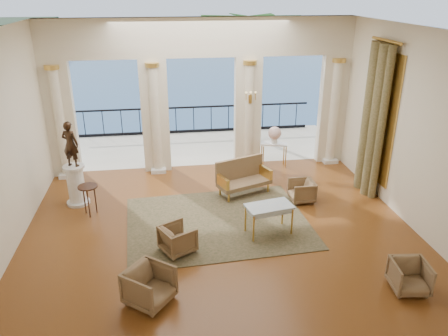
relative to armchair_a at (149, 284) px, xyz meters
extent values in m
plane|color=#4F2A0A|center=(1.59, 2.38, -0.38)|extent=(9.00, 9.00, 0.00)
plane|color=#F6EBCE|center=(1.59, -1.62, 1.87)|extent=(9.00, 0.00, 9.00)
plane|color=#F6EBCE|center=(6.09, 2.38, 1.87)|extent=(0.00, 8.00, 8.00)
plane|color=white|center=(1.59, 2.38, 4.12)|extent=(9.00, 9.00, 0.00)
cube|color=beige|center=(1.59, 6.23, 3.57)|extent=(9.00, 0.30, 1.10)
cube|color=beige|center=(-2.51, 6.23, 1.32)|extent=(0.80, 0.30, 3.40)
cylinder|color=beige|center=(-2.51, 6.05, 1.22)|extent=(0.28, 0.28, 3.20)
cylinder|color=gold|center=(-2.51, 6.05, 2.87)|extent=(0.40, 0.40, 0.12)
cube|color=silver|center=(-2.51, 6.05, -0.32)|extent=(0.45, 0.45, 0.12)
cube|color=beige|center=(0.19, 6.23, 1.32)|extent=(0.80, 0.30, 3.40)
cylinder|color=beige|center=(0.19, 6.05, 1.22)|extent=(0.28, 0.28, 3.20)
cylinder|color=gold|center=(0.19, 6.05, 2.87)|extent=(0.40, 0.40, 0.12)
cube|color=silver|center=(0.19, 6.05, -0.32)|extent=(0.45, 0.45, 0.12)
cube|color=beige|center=(2.99, 6.23, 1.32)|extent=(0.80, 0.30, 3.40)
cylinder|color=beige|center=(2.99, 6.05, 1.22)|extent=(0.28, 0.28, 3.20)
cylinder|color=gold|center=(2.99, 6.05, 2.87)|extent=(0.40, 0.40, 0.12)
cube|color=silver|center=(2.99, 6.05, -0.32)|extent=(0.45, 0.45, 0.12)
cube|color=beige|center=(5.69, 6.23, 1.32)|extent=(0.80, 0.30, 3.40)
cylinder|color=beige|center=(5.69, 6.05, 1.22)|extent=(0.28, 0.28, 3.20)
cylinder|color=gold|center=(5.69, 6.05, 2.87)|extent=(0.40, 0.40, 0.12)
cube|color=silver|center=(5.69, 6.05, -0.32)|extent=(0.45, 0.45, 0.12)
cube|color=beige|center=(1.59, 8.18, -0.43)|extent=(10.00, 3.60, 0.10)
cube|color=black|center=(1.59, 9.78, 0.62)|extent=(9.00, 0.06, 0.06)
cube|color=black|center=(1.59, 9.78, -0.33)|extent=(9.00, 0.06, 0.10)
cylinder|color=black|center=(1.59, 9.78, 0.12)|extent=(0.03, 0.03, 1.00)
cylinder|color=black|center=(-2.51, 9.78, 0.12)|extent=(0.03, 0.03, 1.00)
cylinder|color=black|center=(5.69, 9.78, 0.12)|extent=(0.03, 0.03, 1.00)
cylinder|color=#4C3823|center=(3.59, 8.98, 1.72)|extent=(0.20, 0.20, 4.20)
plane|color=#1D5383|center=(1.59, 62.38, -6.38)|extent=(160.00, 160.00, 0.00)
cylinder|color=#4D4B24|center=(5.89, 3.43, 1.62)|extent=(0.26, 0.26, 4.00)
cylinder|color=#4D4B24|center=(5.85, 3.88, 1.62)|extent=(0.32, 0.32, 4.00)
cylinder|color=#4D4B24|center=(5.89, 4.33, 1.62)|extent=(0.26, 0.26, 4.00)
cylinder|color=gold|center=(5.94, 3.88, 3.67)|extent=(0.08, 1.40, 0.08)
cube|color=gold|center=(6.06, 3.88, 1.72)|extent=(0.04, 1.60, 3.40)
cube|color=gold|center=(2.99, 5.91, 1.82)|extent=(0.10, 0.04, 0.25)
cylinder|color=gold|center=(2.85, 5.83, 1.92)|extent=(0.02, 0.02, 0.22)
cylinder|color=gold|center=(2.99, 5.83, 1.92)|extent=(0.02, 0.02, 0.22)
cylinder|color=gold|center=(3.13, 5.83, 1.92)|extent=(0.02, 0.02, 0.22)
cube|color=#2E351C|center=(1.58, 2.67, -0.37)|extent=(4.47, 3.57, 0.02)
imported|color=#4A3821|center=(0.00, 0.00, 0.00)|extent=(1.01, 1.02, 0.77)
imported|color=#4A3821|center=(4.79, -0.36, -0.05)|extent=(0.72, 0.68, 0.67)
imported|color=#4A3821|center=(3.94, 3.49, -0.07)|extent=(0.58, 0.62, 0.64)
imported|color=#4A3821|center=(0.58, 1.57, -0.05)|extent=(0.84, 0.86, 0.67)
cube|color=#4A3821|center=(2.51, 4.12, -0.06)|extent=(1.57, 1.08, 0.11)
cube|color=#4A3821|center=(2.41, 4.38, 0.29)|extent=(1.39, 0.60, 0.59)
cube|color=gold|center=(1.87, 3.87, 0.14)|extent=(0.29, 0.59, 0.28)
cube|color=gold|center=(3.14, 4.36, 0.14)|extent=(0.29, 0.59, 0.28)
cylinder|color=gold|center=(2.01, 3.67, -0.25)|extent=(0.05, 0.05, 0.27)
cylinder|color=gold|center=(3.18, 4.12, -0.25)|extent=(0.05, 0.05, 0.27)
cylinder|color=gold|center=(1.84, 4.11, -0.25)|extent=(0.05, 0.05, 0.27)
cylinder|color=gold|center=(3.01, 4.56, -0.25)|extent=(0.05, 0.05, 0.27)
cube|color=#AEC4D8|center=(2.67, 2.02, 0.31)|extent=(1.14, 0.76, 0.05)
cylinder|color=gold|center=(2.26, 1.69, -0.05)|extent=(0.04, 0.04, 0.67)
cylinder|color=gold|center=(3.19, 1.88, -0.05)|extent=(0.04, 0.04, 0.67)
cylinder|color=gold|center=(2.16, 2.16, -0.05)|extent=(0.04, 0.04, 0.67)
cylinder|color=gold|center=(3.09, 2.34, -0.05)|extent=(0.04, 0.04, 0.67)
cylinder|color=silver|center=(-1.91, 4.18, -0.34)|extent=(0.59, 0.59, 0.08)
cylinder|color=silver|center=(-1.91, 4.18, 0.15)|extent=(0.43, 0.43, 0.94)
cylinder|color=silver|center=(-1.91, 4.18, 0.66)|extent=(0.55, 0.55, 0.06)
imported|color=black|center=(-1.91, 4.18, 1.28)|extent=(0.50, 0.42, 1.17)
cube|color=silver|center=(3.79, 5.93, 0.37)|extent=(0.87, 0.54, 0.05)
cylinder|color=gold|center=(3.41, 5.93, -0.02)|extent=(0.04, 0.04, 0.73)
cylinder|color=gold|center=(4.10, 5.72, -0.02)|extent=(0.04, 0.04, 0.73)
cylinder|color=gold|center=(3.48, 6.15, -0.02)|extent=(0.04, 0.04, 0.73)
cylinder|color=gold|center=(4.17, 5.93, -0.02)|extent=(0.04, 0.04, 0.73)
cylinder|color=white|center=(3.79, 5.93, 0.52)|extent=(0.20, 0.20, 0.25)
sphere|color=#DA999A|center=(3.79, 5.93, 0.72)|extent=(0.40, 0.40, 0.40)
cylinder|color=black|center=(-1.51, 3.53, 0.38)|extent=(0.48, 0.48, 0.03)
cylinder|color=black|center=(-1.37, 3.61, -0.01)|extent=(0.03, 0.03, 0.75)
cylinder|color=black|center=(-1.64, 3.61, -0.01)|extent=(0.03, 0.03, 0.75)
cylinder|color=black|center=(-1.51, 3.38, -0.01)|extent=(0.03, 0.03, 0.75)
camera|label=1|loc=(0.40, -6.49, 4.92)|focal=35.00mm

